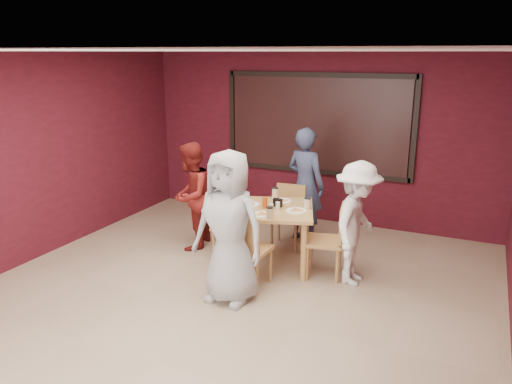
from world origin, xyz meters
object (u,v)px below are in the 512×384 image
at_px(chair_back, 289,212).
at_px(diner_right, 357,224).
at_px(diner_left, 191,196).
at_px(chair_front, 247,246).
at_px(chair_right, 331,237).
at_px(chair_left, 226,224).
at_px(diner_front, 229,227).
at_px(dining_table, 272,215).
at_px(diner_back, 305,185).

height_order(chair_back, diner_right, diner_right).
height_order(chair_back, diner_left, diner_left).
distance_m(chair_front, chair_right, 1.11).
bearing_deg(chair_back, chair_left, -130.15).
xyz_separation_m(chair_front, chair_back, (-0.06, 1.54, -0.03)).
relative_size(chair_right, diner_left, 0.62).
distance_m(chair_front, diner_front, 0.49).
height_order(dining_table, diner_front, diner_front).
height_order(chair_front, diner_right, diner_right).
distance_m(chair_front, diner_right, 1.37).
xyz_separation_m(chair_right, diner_left, (-2.15, 0.14, 0.24)).
xyz_separation_m(chair_front, diner_right, (1.15, 0.72, 0.23)).
relative_size(chair_back, diner_left, 0.58).
xyz_separation_m(diner_front, diner_left, (-1.27, 1.22, -0.11)).
bearing_deg(diner_back, chair_left, 70.08).
distance_m(dining_table, chair_back, 0.84).
relative_size(diner_front, diner_right, 1.15).
distance_m(dining_table, diner_back, 1.12).
bearing_deg(diner_left, chair_back, 105.91).
distance_m(chair_left, diner_back, 1.37).
relative_size(chair_right, diner_back, 0.55).
relative_size(chair_front, diner_front, 0.54).
bearing_deg(diner_right, chair_left, 90.65).
distance_m(chair_front, diner_back, 1.86).
xyz_separation_m(dining_table, chair_back, (-0.08, 0.81, -0.20)).
bearing_deg(chair_back, chair_right, -42.21).
height_order(dining_table, diner_right, diner_right).
relative_size(diner_left, diner_right, 1.01).
bearing_deg(diner_front, diner_back, 89.17).
bearing_deg(diner_left, diner_right, 74.49).
xyz_separation_m(chair_right, diner_right, (0.32, -0.02, 0.23)).
height_order(chair_front, diner_left, diner_left).
relative_size(chair_right, diner_right, 0.62).
height_order(chair_left, chair_right, chair_right).
relative_size(chair_back, chair_right, 0.95).
relative_size(chair_front, diner_left, 0.61).
bearing_deg(dining_table, diner_right, -0.42).
bearing_deg(diner_back, diner_front, 103.16).
height_order(chair_front, chair_left, chair_front).
xyz_separation_m(chair_left, diner_right, (1.85, -0.06, 0.29)).
height_order(chair_right, diner_left, diner_left).
distance_m(diner_front, diner_left, 1.76).
bearing_deg(chair_back, diner_front, -89.86).
bearing_deg(chair_left, chair_back, 49.85).
xyz_separation_m(chair_right, diner_back, (-0.74, 1.10, 0.33)).
bearing_deg(diner_front, chair_back, 93.12).
bearing_deg(chair_back, dining_table, -84.12).
distance_m(dining_table, diner_front, 1.09).
xyz_separation_m(diner_back, diner_left, (-1.41, -0.96, -0.09)).
xyz_separation_m(chair_back, diner_front, (0.00, -1.89, 0.37)).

